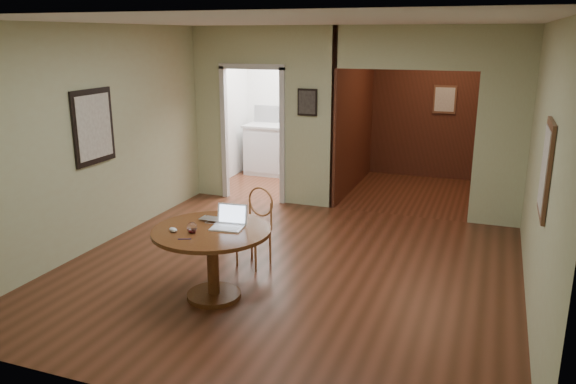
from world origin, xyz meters
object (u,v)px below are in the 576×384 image
at_px(chair, 256,222).
at_px(closed_laptop, 214,221).
at_px(open_laptop, 230,221).
at_px(dining_table, 212,247).

xyz_separation_m(chair, closed_laptop, (-0.12, -0.78, 0.24)).
distance_m(chair, open_laptop, 0.88).
bearing_deg(closed_laptop, open_laptop, -15.07).
distance_m(dining_table, closed_laptop, 0.28).
height_order(dining_table, chair, chair).
bearing_deg(open_laptop, chair, 88.72).
bearing_deg(closed_laptop, dining_table, -69.79).
distance_m(dining_table, chair, 0.96).
bearing_deg(open_laptop, closed_laptop, 158.13).
relative_size(chair, closed_laptop, 2.62).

